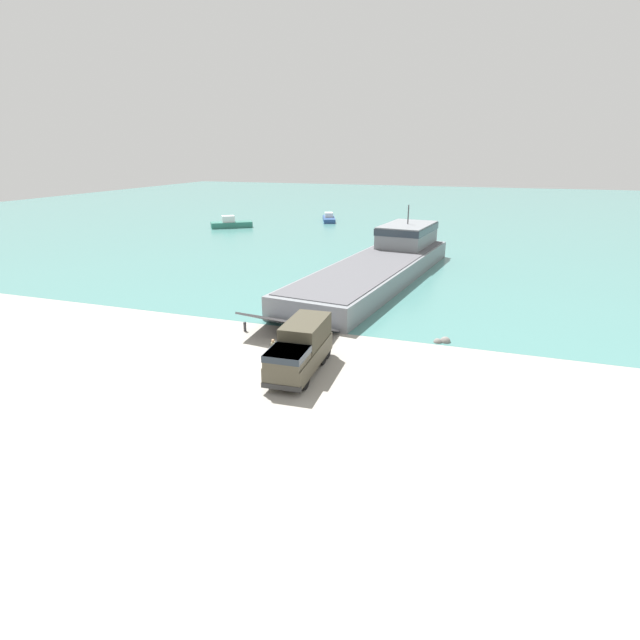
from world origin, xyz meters
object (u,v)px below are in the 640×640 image
Objects in this scene: landing_craft at (383,261)px; moored_boat_b at (231,224)px; moored_boat_a at (329,218)px; military_truck at (300,348)px; soldier_on_ramp at (273,349)px; mooring_bollard at (245,326)px.

landing_craft is 45.59m from moored_boat_b.
landing_craft is 48.03m from moored_boat_a.
landing_craft is 27.66m from military_truck.
moored_boat_b reaches higher than soldier_on_ramp.
mooring_bollard is at bearing -99.36° from landing_craft.
moored_boat_b reaches higher than mooring_bollard.
landing_craft reaches higher than military_truck.
military_truck is at bearing 86.09° from moored_boat_a.
soldier_on_ramp is 6.86m from mooring_bollard.
moored_boat_a is at bearing -86.65° from soldier_on_ramp.
soldier_on_ramp is (-1.84, -26.88, -0.74)m from landing_craft.
moored_boat_b is (-14.71, -14.59, 0.17)m from moored_boat_a.
moored_boat_b is 9.79× the size of mooring_bollard.
military_truck is 66.83m from moored_boat_b.
landing_craft reaches higher than moored_boat_a.
soldier_on_ramp reaches higher than mooring_bollard.
landing_craft is 4.77× the size of moored_boat_a.
soldier_on_ramp is at bearing -111.21° from military_truck.
mooring_bollard is (-4.71, 4.96, -0.55)m from soldier_on_ramp.
military_truck is at bearing -81.79° from landing_craft.
moored_boat_a is (-20.64, 43.35, -1.16)m from landing_craft.
moored_boat_a is at bearing -166.00° from military_truck.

